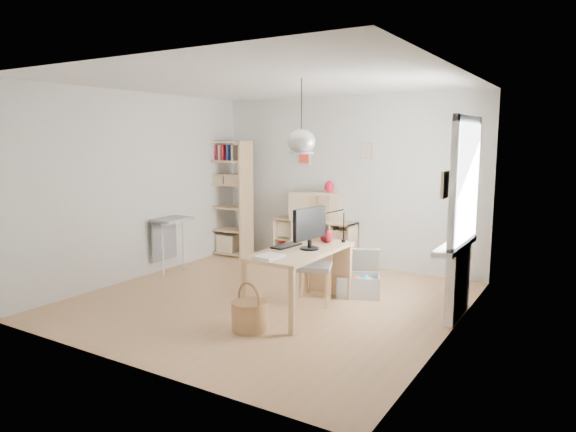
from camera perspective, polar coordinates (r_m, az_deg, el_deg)
The scene contains 20 objects.
ground at distance 6.61m, azimuth -2.12°, elevation -9.30°, with size 4.50×4.50×0.00m, color tan.
room_shell at distance 5.88m, azimuth 1.49°, elevation 8.30°, with size 4.50×4.50×4.50m.
window_unit at distance 6.00m, azimuth 19.22°, elevation 3.52°, with size 0.07×1.16×1.46m.
radiator at distance 6.21m, azimuth 18.38°, elevation -7.09°, with size 0.10×0.80×0.80m, color white.
windowsill at distance 6.12m, azimuth 18.11°, elevation -3.16°, with size 0.22×1.20×0.06m, color white.
desk at distance 6.04m, azimuth 1.44°, elevation -4.57°, with size 0.70×1.50×0.75m.
cube_shelf at distance 8.50m, azimuth 2.95°, elevation -3.19°, with size 1.40×0.38×0.72m.
tall_bookshelf at distance 9.00m, azimuth -6.69°, elevation 2.50°, with size 0.80×0.38×2.00m.
side_table at distance 7.97m, azimuth -13.06°, elevation -1.48°, with size 0.40×0.55×0.85m.
chair at distance 6.43m, azimuth 2.88°, elevation -5.12°, with size 0.56×0.56×0.89m.
wicker_basket at distance 5.59m, azimuth -4.33°, elevation -10.87°, with size 0.38×0.38×0.53m.
storage_chest at distance 6.83m, azimuth 7.86°, elevation -7.13°, with size 0.74×0.78×0.58m.
monitor at distance 5.96m, azimuth 2.42°, elevation -1.11°, with size 0.23×0.57×0.49m.
keyboard at distance 6.15m, azimuth -0.18°, elevation -3.32°, with size 0.16×0.42×0.02m, color black.
task_lamp at distance 6.43m, azimuth 4.57°, elevation -0.48°, with size 0.37×0.14×0.40m.
yarn_ball at distance 6.37m, azimuth 4.33°, elevation -2.28°, with size 0.17×0.17×0.17m, color #4C0A0E.
paper_tray at distance 5.58m, azimuth -2.09°, elevation -4.51°, with size 0.23×0.29×0.03m, color white.
drawer_chest at distance 8.34m, azimuth 3.05°, elevation 1.12°, with size 0.80×0.37×0.46m, color tan.
red_vase at distance 8.19m, azimuth 4.61°, elevation 3.26°, with size 0.16×0.16×0.19m, color maroon.
potted_plant at distance 6.36m, azimuth 18.59°, elevation -1.11°, with size 0.27×0.23×0.30m, color #225C24.
Camera 1 is at (3.47, -5.25, 2.02)m, focal length 32.00 mm.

